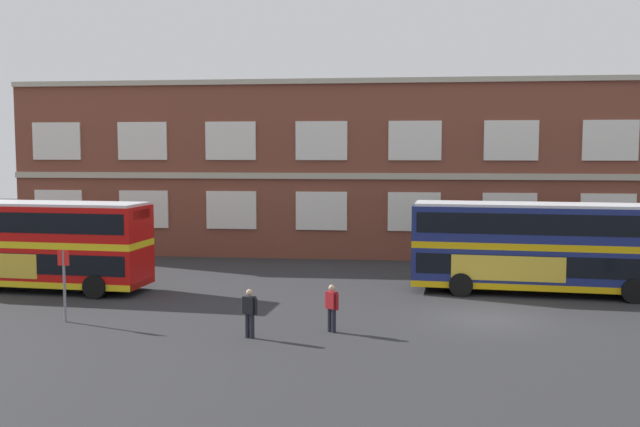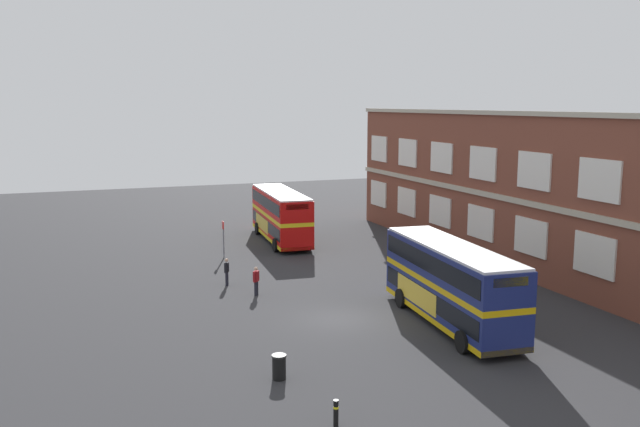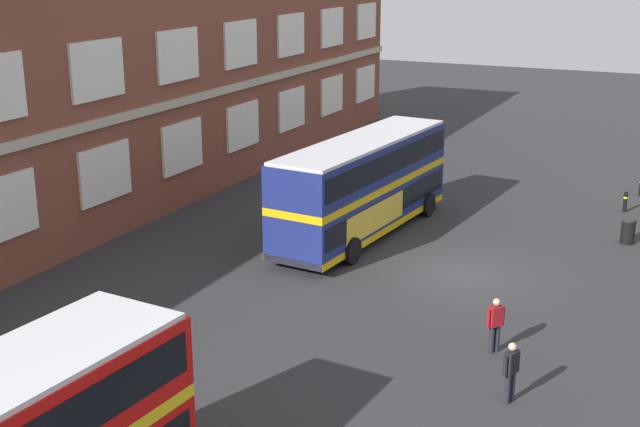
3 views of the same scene
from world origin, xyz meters
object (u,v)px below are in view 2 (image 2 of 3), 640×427
Objects in this scene: waiting_passenger at (256,280)px; second_passenger at (227,271)px; bus_stand_flag at (223,236)px; safety_bollard_east at (336,413)px; double_decker_middle at (451,283)px; station_litter_bin at (279,367)px; double_decker_near at (281,215)px.

second_passenger is at bearing -157.87° from waiting_passenger.
second_passenger is 7.55m from bus_stand_flag.
safety_bollard_east is (26.71, -2.14, -1.14)m from bus_stand_flag.
double_decker_middle is 10.89m from station_litter_bin.
bus_stand_flag is (-18.57, -7.39, -0.51)m from double_decker_middle.
double_decker_middle is (22.98, 1.68, 0.00)m from double_decker_near.
double_decker_near reaches higher than station_litter_bin.
double_decker_middle reaches higher than waiting_passenger.
waiting_passenger is 12.30m from station_litter_bin.
second_passenger is 14.84m from station_litter_bin.
bus_stand_flag is (-10.09, 0.38, 0.70)m from waiting_passenger.
double_decker_middle is 4.14× the size of bus_stand_flag.
double_decker_middle is at bearing 130.50° from safety_bollard_east.
second_passenger is at bearing -31.40° from double_decker_near.
double_decker_middle is 11.77× the size of safety_bollard_east.
station_litter_bin is (12.06, -2.39, -0.41)m from waiting_passenger.
double_decker_near is 7.23m from bus_stand_flag.
double_decker_middle is at bearing 4.18° from double_decker_near.
bus_stand_flag is (-7.37, 1.48, 0.70)m from second_passenger.
waiting_passenger is 0.63× the size of bus_stand_flag.
double_decker_near is at bearing 165.85° from safety_bollard_east.
double_decker_near is 15.78m from waiting_passenger.
bus_stand_flag is at bearing -158.30° from double_decker_middle.
safety_bollard_east is (8.14, -9.53, -1.66)m from double_decker_middle.
second_passenger is at bearing 178.06° from safety_bollard_east.
station_litter_bin is 1.08× the size of safety_bollard_east.
double_decker_near is 1.00× the size of double_decker_middle.
double_decker_middle is 11.56m from waiting_passenger.
double_decker_near is at bearing 148.60° from second_passenger.
double_decker_near reaches higher than second_passenger.
station_litter_bin is (26.56, -8.48, -1.63)m from double_decker_near.
second_passenger is at bearing 175.04° from station_litter_bin.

